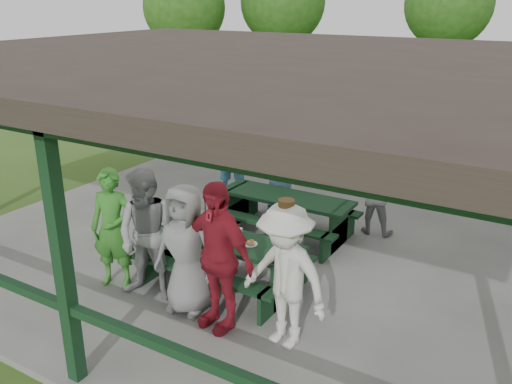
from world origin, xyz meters
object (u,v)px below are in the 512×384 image
Objects in this scene: spectator_lblue at (282,170)px; picnic_table_far at (286,211)px; contestant_red at (217,256)px; contestant_green at (113,229)px; spectator_grey at (376,193)px; contestant_grey_left at (148,236)px; farm_trailer at (312,117)px; picnic_table_near at (224,255)px; contestant_white_fedora at (285,276)px; contestant_grey_mid at (186,250)px; spectator_blue at (231,152)px; pickup_truck at (408,121)px.

picnic_table_far is at bearing 145.63° from spectator_lblue.
contestant_red reaches higher than spectator_lblue.
contestant_green is 1.18× the size of spectator_grey.
contestant_red reaches higher than picnic_table_far.
contestant_red is at bearing 129.72° from spectator_lblue.
farm_trailer is at bearing 91.75° from contestant_grey_left.
farm_trailer reaches higher than picnic_table_far.
farm_trailer is at bearing 107.32° from picnic_table_near.
picnic_table_near is 1.19m from contestant_red.
contestant_green is 1.01× the size of spectator_lblue.
contestant_grey_left is 2.12m from contestant_white_fedora.
spectator_lblue is at bearing 118.15° from contestant_red.
spectator_lblue is (-0.61, 2.89, 0.41)m from picnic_table_near.
contestant_grey_left is at bearing 111.99° from spectator_lblue.
contestant_grey_mid reaches higher than picnic_table_near.
farm_trailer is at bearing 111.71° from picnic_table_far.
contestant_red is at bearing 74.09° from spectator_grey.
spectator_lblue is 1.16× the size of spectator_grey.
contestant_grey_mid is 0.95× the size of contestant_white_fedora.
spectator_grey reaches higher than picnic_table_far.
contestant_grey_left is 1.05× the size of contestant_grey_mid.
contestant_grey_mid is at bearing 121.85° from spectator_lblue.
picnic_table_far is at bearing -54.12° from farm_trailer.
contestant_grey_mid reaches higher than contestant_green.
contestant_grey_left is at bearing 86.48° from spectator_blue.
spectator_lblue reaches higher than picnic_table_far.
spectator_grey is (2.62, 3.76, -0.14)m from contestant_green.
contestant_grey_left is 0.96× the size of contestant_red.
contestant_grey_mid is 0.44× the size of farm_trailer.
farm_trailer is at bearing -60.93° from spectator_grey.
spectator_grey is at bearing 66.15° from contestant_grey_mid.
contestant_green is at bearing -67.58° from farm_trailer.
contestant_grey_left is 3.73m from spectator_lblue.
contestant_red is 3.93m from spectator_grey.
contestant_red is 0.92m from contestant_white_fedora.
pickup_truck is at bearing 85.57° from contestant_grey_mid.
picnic_table_near is at bearing 40.84° from contestant_grey_left.
farm_trailer is (-0.75, 5.56, -0.34)m from spectator_blue.
contestant_grey_mid is at bearing -60.06° from farm_trailer.
contestant_red reaches higher than contestant_grey_left.
spectator_grey is at bearing 152.88° from spectator_blue.
contestant_green is 9.74m from farm_trailer.
contestant_grey_left reaches higher than contestant_green.
contestant_green is at bearing -171.67° from contestant_red.
picnic_table_near is 1.35× the size of spectator_lblue.
contestant_grey_mid reaches higher than farm_trailer.
contestant_white_fedora is at bearing 141.90° from spectator_lblue.
picnic_table_near is 3.85m from spectator_blue.
spectator_grey is 7.13m from farm_trailer.
contestant_green is at bearing 168.32° from contestant_grey_left.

